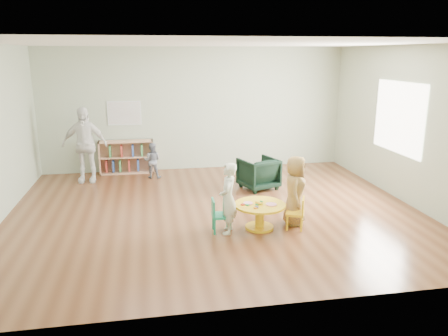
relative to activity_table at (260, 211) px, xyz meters
name	(u,v)px	position (x,y,z in m)	size (l,w,h in m)	color
room	(216,101)	(-0.55, 0.87, 1.62)	(7.10, 7.00, 2.80)	#59311C
activity_table	(260,211)	(0.00, 0.00, 0.00)	(0.80, 0.80, 0.44)	yellow
kid_chair_left	(219,214)	(-0.65, -0.03, 0.00)	(0.29, 0.29, 0.52)	#1A946A
kid_chair_right	(298,212)	(0.57, -0.12, -0.01)	(0.35, 0.35, 0.51)	yellow
bookshelf	(126,157)	(-2.17, 3.73, 0.09)	(1.20, 0.30, 0.75)	tan
alphabet_poster	(124,113)	(-2.16, 3.86, 1.07)	(0.74, 0.01, 0.54)	white
armchair	(258,173)	(0.50, 2.03, 0.04)	(0.67, 0.69, 0.63)	black
child_left	(228,198)	(-0.51, -0.07, 0.27)	(0.40, 0.26, 1.09)	silver
child_right	(295,190)	(0.59, 0.09, 0.28)	(0.54, 0.35, 1.11)	yellow
toddler	(152,160)	(-1.59, 3.19, 0.11)	(0.38, 0.29, 0.78)	#18233D
adult_caretaker	(84,145)	(-2.98, 3.16, 0.52)	(0.93, 0.39, 1.59)	white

